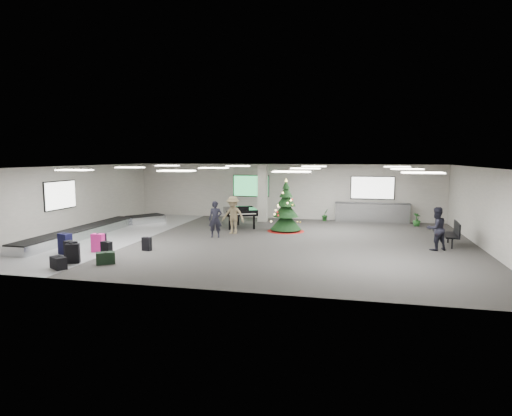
% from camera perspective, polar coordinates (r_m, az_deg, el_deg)
% --- Properties ---
extents(ground, '(18.00, 18.00, 0.00)m').
position_cam_1_polar(ground, '(18.57, 0.31, -4.40)').
color(ground, '#33312F').
rests_on(ground, ground).
extents(room_envelope, '(18.02, 14.02, 3.21)m').
position_cam_1_polar(room_envelope, '(19.00, -0.37, 2.95)').
color(room_envelope, '#9E9A90').
rests_on(room_envelope, ground).
extents(baggage_carousel, '(2.28, 9.71, 0.43)m').
position_cam_1_polar(baggage_carousel, '(21.54, -20.57, -2.70)').
color(baggage_carousel, silver).
rests_on(baggage_carousel, ground).
extents(service_counter, '(4.05, 0.65, 1.08)m').
position_cam_1_polar(service_counter, '(24.64, 15.20, -0.57)').
color(service_counter, silver).
rests_on(service_counter, ground).
extents(suitcase_0, '(0.49, 0.40, 0.69)m').
position_cam_1_polar(suitcase_0, '(15.96, -23.23, -5.60)').
color(suitcase_0, black).
rests_on(suitcase_0, ground).
extents(suitcase_1, '(0.44, 0.30, 0.63)m').
position_cam_1_polar(suitcase_1, '(16.28, -19.29, -5.30)').
color(suitcase_1, black).
rests_on(suitcase_1, ground).
extents(pink_suitcase, '(0.46, 0.27, 0.73)m').
position_cam_1_polar(pink_suitcase, '(17.41, -20.33, -4.40)').
color(pink_suitcase, '#EA1E87').
rests_on(pink_suitcase, ground).
extents(suitcase_3, '(0.37, 0.23, 0.54)m').
position_cam_1_polar(suitcase_3, '(17.16, -14.36, -4.67)').
color(suitcase_3, black).
rests_on(suitcase_3, ground).
extents(navy_suitcase, '(0.58, 0.45, 0.80)m').
position_cam_1_polar(navy_suitcase, '(17.52, -24.10, -4.38)').
color(navy_suitcase, black).
rests_on(navy_suitcase, ground).
extents(suitcase_5, '(0.55, 0.44, 0.75)m').
position_cam_1_polar(suitcase_5, '(16.18, -23.46, -5.35)').
color(suitcase_5, black).
rests_on(suitcase_5, ground).
extents(green_duffel, '(0.67, 0.59, 0.43)m').
position_cam_1_polar(green_duffel, '(15.48, -19.43, -6.31)').
color(green_duffel, black).
rests_on(green_duffel, ground).
extents(suitcase_8, '(0.51, 0.43, 0.67)m').
position_cam_1_polar(suitcase_8, '(17.75, -20.01, -4.27)').
color(suitcase_8, black).
rests_on(suitcase_8, ground).
extents(black_duffel, '(0.69, 0.59, 0.42)m').
position_cam_1_polar(black_duffel, '(15.39, -24.85, -6.65)').
color(black_duffel, black).
rests_on(black_duffel, ground).
extents(christmas_tree, '(1.82, 1.82, 2.60)m').
position_cam_1_polar(christmas_tree, '(20.89, 4.01, -0.69)').
color(christmas_tree, maroon).
rests_on(christmas_tree, ground).
extents(grand_piano, '(2.20, 2.46, 1.16)m').
position_cam_1_polar(grand_piano, '(21.98, -2.13, -0.48)').
color(grand_piano, black).
rests_on(grand_piano, ground).
extents(bench, '(0.64, 1.59, 0.99)m').
position_cam_1_polar(bench, '(19.24, 24.81, -2.96)').
color(bench, black).
rests_on(bench, ground).
extents(traveler_a, '(0.68, 0.52, 1.65)m').
position_cam_1_polar(traveler_a, '(19.35, -5.43, -1.50)').
color(traveler_a, black).
rests_on(traveler_a, ground).
extents(traveler_b, '(1.25, 0.86, 1.78)m').
position_cam_1_polar(traveler_b, '(20.19, -3.08, -0.94)').
color(traveler_b, '#7D6C4D').
rests_on(traveler_b, ground).
extents(traveler_bench, '(1.03, 0.96, 1.69)m').
position_cam_1_polar(traveler_bench, '(18.01, 22.89, -2.56)').
color(traveler_bench, black).
rests_on(traveler_bench, ground).
extents(potted_plant_left, '(0.47, 0.49, 0.71)m').
position_cam_1_polar(potted_plant_left, '(24.54, 9.20, -0.90)').
color(potted_plant_left, '#15431D').
rests_on(potted_plant_left, ground).
extents(potted_plant_right, '(0.56, 0.56, 0.71)m').
position_cam_1_polar(potted_plant_right, '(23.95, 20.65, -1.45)').
color(potted_plant_right, '#15431D').
rests_on(potted_plant_right, ground).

